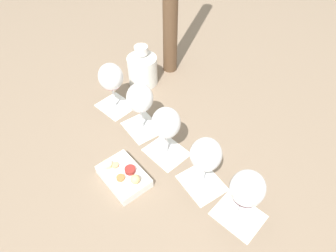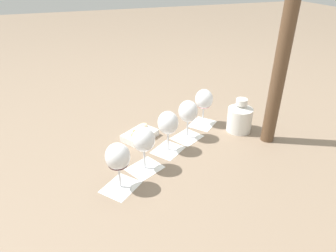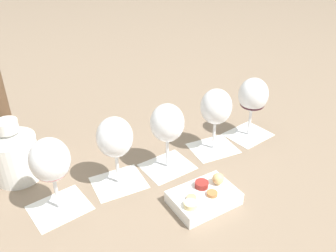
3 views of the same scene
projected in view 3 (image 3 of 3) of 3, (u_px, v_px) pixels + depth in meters
ground_plane at (167, 165)px, 0.90m from camera, size 8.00×8.00×0.00m
tasting_card_0 at (60, 208)px, 0.77m from camera, size 0.16×0.15×0.00m
tasting_card_1 at (119, 182)px, 0.84m from camera, size 0.15×0.15×0.00m
tasting_card_2 at (167, 166)px, 0.90m from camera, size 0.16×0.15×0.00m
tasting_card_3 at (213, 148)px, 0.97m from camera, size 0.15×0.14×0.00m
tasting_card_4 at (248, 134)px, 1.03m from camera, size 0.16×0.15×0.00m
wine_glass_0 at (51, 164)px, 0.71m from camera, size 0.08×0.08×0.17m
wine_glass_1 at (115, 141)px, 0.78m from camera, size 0.08×0.08×0.17m
wine_glass_2 at (167, 126)px, 0.84m from camera, size 0.08×0.08×0.17m
wine_glass_3 at (216, 110)px, 0.91m from camera, size 0.08×0.08×0.17m
wine_glass_4 at (253, 98)px, 0.97m from camera, size 0.08×0.08×0.17m
ceramic_vase at (14, 153)px, 0.83m from camera, size 0.11×0.11×0.15m
snack_dish at (204, 197)px, 0.78m from camera, size 0.17×0.16×0.06m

